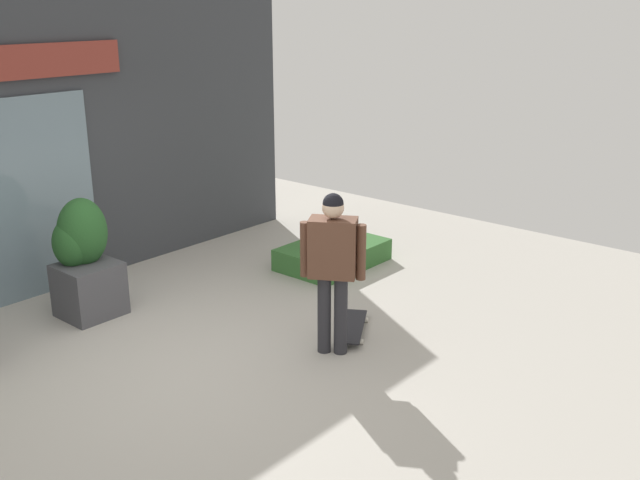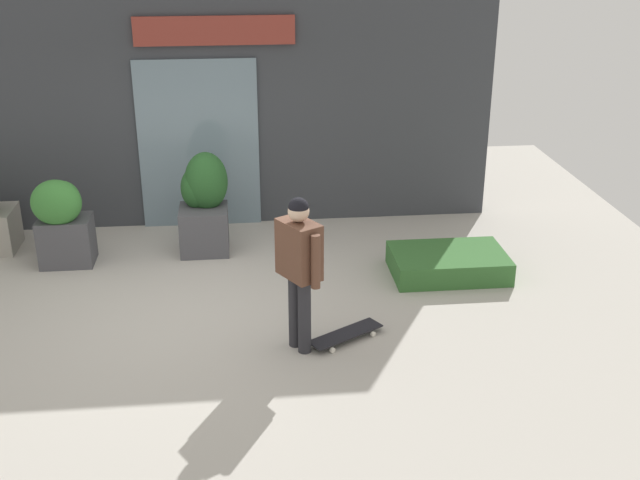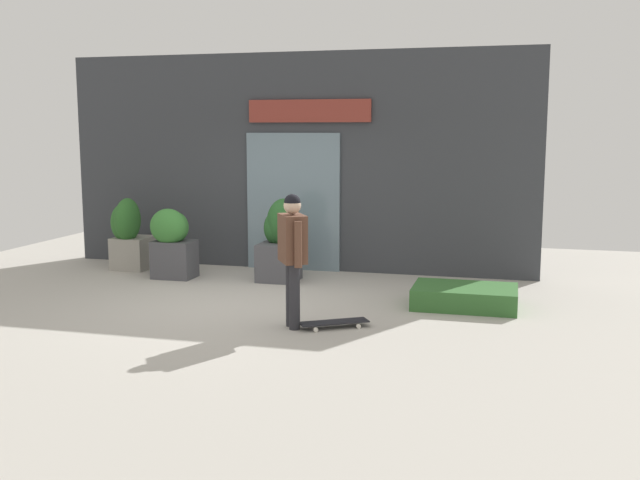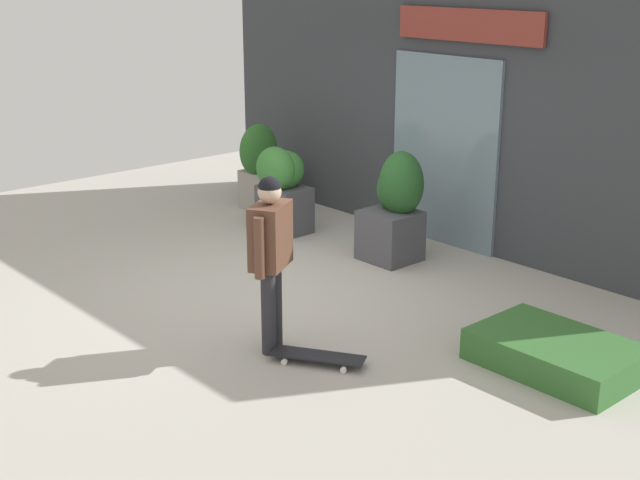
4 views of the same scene
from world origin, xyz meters
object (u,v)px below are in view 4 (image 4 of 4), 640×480
object	(u,v)px
planter_box_right	(395,207)
planter_box_mid	(282,186)
planter_box_left	(262,168)
skateboard	(318,356)
skateboarder	(271,247)

from	to	relation	value
planter_box_right	planter_box_mid	size ratio (longest dim) A/B	1.15
planter_box_left	planter_box_right	world-z (taller)	planter_box_right
skateboard	planter_box_mid	xyz separation A→B (m)	(-3.17, 2.21, 0.55)
skateboard	planter_box_mid	world-z (taller)	planter_box_mid
skateboard	planter_box_mid	size ratio (longest dim) A/B	0.74
planter_box_left	planter_box_right	distance (m)	2.73
skateboarder	planter_box_left	size ratio (longest dim) A/B	1.32
skateboarder	skateboard	size ratio (longest dim) A/B	1.95
planter_box_left	planter_box_right	xyz separation A→B (m)	(2.72, -0.19, 0.04)
planter_box_left	planter_box_mid	bearing A→B (deg)	-25.61
skateboarder	skateboard	xyz separation A→B (m)	(0.48, 0.12, -0.91)
skateboarder	skateboard	world-z (taller)	skateboarder
skateboard	skateboarder	bearing A→B (deg)	162.46
skateboard	planter_box_mid	bearing A→B (deg)	113.58
planter_box_mid	planter_box_right	bearing A→B (deg)	10.30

